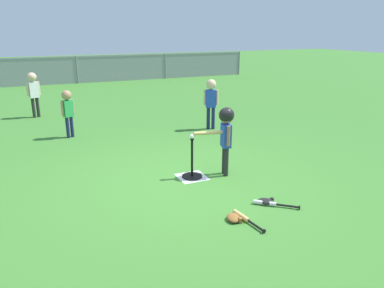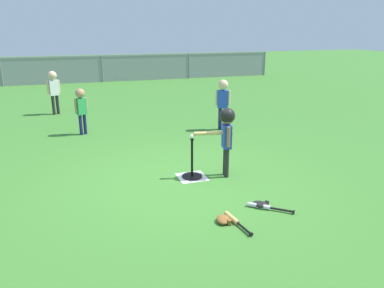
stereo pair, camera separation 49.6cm
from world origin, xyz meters
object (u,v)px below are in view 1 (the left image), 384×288
object	(u,v)px
fielder_deep_center	(68,107)
fielder_deep_left	(211,97)
batting_tee	(192,171)
spare_bat_wood	(244,218)
glove_by_plate	(234,218)
baseball_on_tee	(192,136)
glove_near_bats	(266,201)
fielder_deep_right	(33,89)
spare_bat_silver	(270,204)
batter_child	(226,128)

from	to	relation	value
fielder_deep_center	fielder_deep_left	bearing A→B (deg)	-10.80
batting_tee	fielder_deep_center	xyz separation A→B (m)	(-1.50, 3.12, 0.56)
batting_tee	spare_bat_wood	distance (m)	1.52
batting_tee	fielder_deep_center	distance (m)	3.51
spare_bat_wood	glove_by_plate	size ratio (longest dim) A/B	2.20
baseball_on_tee	glove_by_plate	size ratio (longest dim) A/B	0.28
spare_bat_wood	glove_near_bats	bearing A→B (deg)	27.76
fielder_deep_right	batting_tee	bearing A→B (deg)	-68.98
fielder_deep_center	glove_near_bats	xyz separation A→B (m)	(2.03, -4.38, -0.62)
batting_tee	fielder_deep_right	world-z (taller)	fielder_deep_right
spare_bat_silver	spare_bat_wood	distance (m)	0.55
spare_bat_wood	glove_near_bats	distance (m)	0.57
fielder_deep_left	spare_bat_wood	xyz separation A→B (m)	(-1.57, -4.05, -0.71)
fielder_deep_left	glove_by_plate	size ratio (longest dim) A/B	4.46
baseball_on_tee	spare_bat_silver	xyz separation A→B (m)	(0.54, -1.32, -0.64)
batter_child	fielder_deep_left	size ratio (longest dim) A/B	0.95
batting_tee	glove_by_plate	bearing A→B (deg)	-93.64
baseball_on_tee	fielder_deep_left	xyz separation A→B (m)	(1.60, 2.53, 0.07)
batting_tee	glove_near_bats	xyz separation A→B (m)	(0.53, -1.25, -0.06)
baseball_on_tee	spare_bat_wood	distance (m)	1.65
fielder_deep_left	glove_near_bats	size ratio (longest dim) A/B	4.29
fielder_deep_center	fielder_deep_right	xyz separation A→B (m)	(-0.60, 2.35, 0.10)
batter_child	spare_bat_silver	xyz separation A→B (m)	(0.02, -1.21, -0.75)
glove_by_plate	fielder_deep_left	bearing A→B (deg)	67.12
spare_bat_wood	baseball_on_tee	bearing A→B (deg)	91.17
batting_tee	fielder_deep_center	world-z (taller)	fielder_deep_center
fielder_deep_left	spare_bat_silver	size ratio (longest dim) A/B	2.33
batter_child	fielder_deep_right	distance (m)	6.17
glove_by_plate	spare_bat_silver	bearing A→B (deg)	13.33
fielder_deep_left	batter_child	bearing A→B (deg)	-112.15
batter_child	spare_bat_silver	world-z (taller)	batter_child
fielder_deep_right	glove_near_bats	bearing A→B (deg)	-68.60
glove_near_bats	spare_bat_silver	bearing A→B (deg)	-81.19
fielder_deep_left	fielder_deep_center	bearing A→B (deg)	169.20
glove_near_bats	batter_child	bearing A→B (deg)	90.69
batting_tee	batter_child	bearing A→B (deg)	-12.16
baseball_on_tee	fielder_deep_right	distance (m)	5.86
batter_child	glove_near_bats	size ratio (longest dim) A/B	4.09
batting_tee	glove_near_bats	bearing A→B (deg)	-66.95
fielder_deep_center	spare_bat_wood	xyz separation A→B (m)	(1.53, -4.64, -0.63)
fielder_deep_right	glove_by_plate	distance (m)	7.26
batting_tee	spare_bat_wood	size ratio (longest dim) A/B	1.11
batter_child	fielder_deep_left	world-z (taller)	fielder_deep_left
fielder_deep_right	spare_bat_silver	distance (m)	7.32
batting_tee	baseball_on_tee	bearing A→B (deg)	-26.57
baseball_on_tee	batting_tee	bearing A→B (deg)	153.43
batting_tee	batter_child	size ratio (longest dim) A/B	0.58
batter_child	fielder_deep_left	distance (m)	2.85
batting_tee	baseball_on_tee	distance (m)	0.57
batter_child	spare_bat_silver	size ratio (longest dim) A/B	2.22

